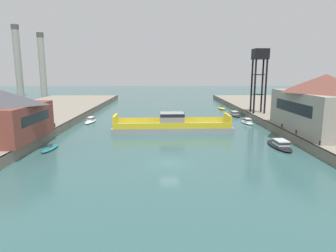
{
  "coord_description": "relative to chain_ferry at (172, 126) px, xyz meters",
  "views": [
    {
      "loc": [
        -0.7,
        -36.91,
        11.83
      ],
      "look_at": [
        0.0,
        15.73,
        2.0
      ],
      "focal_mm": 31.63,
      "sensor_mm": 36.0,
      "label": 1
    }
  ],
  "objects": [
    {
      "name": "warehouse_shed",
      "position": [
        25.65,
        -8.08,
        5.33
      ],
      "size": [
        10.73,
        20.11,
        9.76
      ],
      "color": "gray",
      "rests_on": "quay_right"
    },
    {
      "name": "bollard_right_mid",
      "position": [
        20.27,
        -17.98,
        0.84
      ],
      "size": [
        0.32,
        0.32,
        0.71
      ],
      "color": "black",
      "rests_on": "quay_right"
    },
    {
      "name": "bollard_right_aft",
      "position": [
        20.27,
        -10.43,
        0.84
      ],
      "size": [
        0.32,
        0.32,
        0.71
      ],
      "color": "black",
      "rests_on": "quay_right"
    },
    {
      "name": "parked_car_by_building",
      "position": [
        -24.04,
        -18.23,
        1.16
      ],
      "size": [
        4.4,
        3.69,
        1.46
      ],
      "color": "#B7BABF",
      "rests_on": "quay_left"
    },
    {
      "name": "bollard_right_far",
      "position": [
        20.27,
        -4.5,
        0.84
      ],
      "size": [
        0.32,
        0.32,
        0.71
      ],
      "color": "black",
      "rests_on": "quay_right"
    },
    {
      "name": "bollard_left_aft",
      "position": [
        -21.98,
        -10.67,
        0.84
      ],
      "size": [
        0.32,
        0.32,
        0.71
      ],
      "color": "black",
      "rests_on": "quay_left"
    },
    {
      "name": "bollard_left_far",
      "position": [
        -21.98,
        -3.51,
        0.84
      ],
      "size": [
        0.32,
        0.32,
        0.71
      ],
      "color": "black",
      "rests_on": "quay_left"
    },
    {
      "name": "moored_boat_mid_left",
      "position": [
        -18.75,
        10.53,
        -0.66
      ],
      "size": [
        2.16,
        6.44,
        1.22
      ],
      "color": "white",
      "rests_on": "ground"
    },
    {
      "name": "moored_boat_far_left",
      "position": [
        17.45,
        8.46,
        -0.65
      ],
      "size": [
        2.31,
        5.51,
        1.22
      ],
      "color": "white",
      "rests_on": "ground"
    },
    {
      "name": "moored_boat_near_left",
      "position": [
        17.24,
        19.81,
        -0.62
      ],
      "size": [
        2.88,
        6.19,
        1.28
      ],
      "color": "black",
      "rests_on": "ground"
    },
    {
      "name": "moored_boat_far_right",
      "position": [
        16.52,
        34.08,
        -0.81
      ],
      "size": [
        2.26,
        5.06,
        1.07
      ],
      "color": "yellow",
      "rests_on": "ground"
    },
    {
      "name": "ground_plane",
      "position": [
        -0.85,
        -20.97,
        -1.11
      ],
      "size": [
        400.0,
        400.0,
        0.0
      ],
      "primitive_type": "plane",
      "color": "#335B5B"
    },
    {
      "name": "chain_ferry",
      "position": [
        0.0,
        0.0,
        0.0
      ],
      "size": [
        23.6,
        7.8,
        3.69
      ],
      "color": "#939399",
      "rests_on": "ground"
    },
    {
      "name": "smokestack_distant_b",
      "position": [
        -56.54,
        78.97,
        14.18
      ],
      "size": [
        3.01,
        3.01,
        28.56
      ],
      "color": "#9E998E",
      "rests_on": "ground"
    },
    {
      "name": "moored_boat_mid_right",
      "position": [
        -19.02,
        -13.87,
        -0.89
      ],
      "size": [
        1.8,
        5.11,
        0.9
      ],
      "color": "#237075",
      "rests_on": "ground"
    },
    {
      "name": "moored_boat_near_right",
      "position": [
        16.59,
        -13.09,
        -0.63
      ],
      "size": [
        2.68,
        7.74,
        1.3
      ],
      "color": "black",
      "rests_on": "ground"
    },
    {
      "name": "smokestack_distant_a",
      "position": [
        -70.34,
        85.24,
        16.35
      ],
      "size": [
        3.4,
        3.4,
        32.86
      ],
      "color": "#9E998E",
      "rests_on": "ground"
    },
    {
      "name": "crane_tower",
      "position": [
        21.72,
        15.04,
        12.71
      ],
      "size": [
        3.46,
        3.46,
        15.52
      ],
      "color": "black",
      "rests_on": "quay_right"
    },
    {
      "name": "bollard_left_mid",
      "position": [
        -21.98,
        -18.27,
        0.84
      ],
      "size": [
        0.32,
        0.32,
        0.71
      ],
      "color": "black",
      "rests_on": "quay_left"
    }
  ]
}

